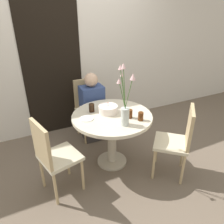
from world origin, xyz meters
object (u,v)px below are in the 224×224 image
Objects in this scene: person_guest at (92,110)px; drink_glass_2 at (141,116)px; chair_right_flank at (89,105)px; drink_glass_0 at (130,114)px; birthday_cake at (108,109)px; side_plate at (87,119)px; drink_glass_1 at (92,108)px; chair_left_flank at (53,154)px; chair_near_front at (179,138)px; flower_vase at (125,106)px.

drink_glass_2 is at bearing -74.66° from person_guest.
chair_right_flank is 8.85× the size of drink_glass_0.
chair_right_flank is 3.86× the size of birthday_cake.
drink_glass_1 is at bearing 51.78° from side_plate.
drink_glass_1 is (0.61, 0.40, 0.25)m from chair_left_flank.
chair_left_flank is 8.85× the size of drink_glass_0.
drink_glass_2 is 1.02m from person_guest.
person_guest is (0.18, 0.47, -0.27)m from drink_glass_1.
side_plate is (-0.30, -0.04, -0.04)m from birthday_cake.
person_guest is (0.31, 0.63, -0.22)m from side_plate.
chair_near_front is (1.42, -0.35, 0.00)m from chair_left_flank.
chair_right_flank and chair_near_front have the same top height.
side_plate is 0.74m from person_guest.
drink_glass_1 reaches higher than drink_glass_0.
drink_glass_0 reaches higher than side_plate.
chair_right_flank is at bearing 100.15° from drink_glass_0.
flower_vase is at bearing -71.03° from chair_near_front.
side_plate is at bearing 157.77° from drink_glass_0.
flower_vase is at bearing -89.60° from chair_right_flank.
drink_glass_1 is (-0.35, 0.36, 0.00)m from drink_glass_0.
drink_glass_2 is (0.23, 0.03, -0.19)m from flower_vase.
chair_right_flank and chair_left_flank have the same top height.
chair_left_flank is 1.00× the size of chair_near_front.
birthday_cake is 0.65m from person_guest.
drink_glass_2 is at bearing -53.15° from birthday_cake.
chair_left_flank is 1.18m from person_guest.
drink_glass_0 reaches higher than drink_glass_2.
chair_right_flank is 5.58× the size of side_plate.
chair_left_flank reaches higher than drink_glass_1.
chair_left_flank is 0.87m from birthday_cake.
drink_glass_0 is at bearing -53.25° from birthday_cake.
drink_glass_1 is at bearing 112.72° from flower_vase.
chair_near_front is at bearing -22.88° from flower_vase.
flower_vase is 0.53m from side_plate.
flower_vase reaches higher than chair_right_flank.
person_guest reaches higher than drink_glass_1.
drink_glass_2 is (0.26, -0.35, 0.00)m from birthday_cake.
birthday_cake is 2.29× the size of drink_glass_0.
chair_near_front is (0.64, -1.38, 0.00)m from chair_right_flank.
drink_glass_1 is at bearing 145.76° from birthday_cake.
side_plate is (0.48, 0.24, 0.20)m from chair_left_flank.
chair_near_front is at bearing -44.80° from birthday_cake.
chair_left_flank is (-0.79, -1.03, 0.00)m from chair_right_flank.
chair_near_front reaches higher than birthday_cake.
chair_near_front is 0.93m from birthday_cake.
side_plate is at bearing -77.84° from chair_left_flank.
person_guest is at bearing -90.00° from chair_right_flank.
side_plate is 1.56× the size of drink_glass_1.
drink_glass_1 is 0.64m from drink_glass_2.
person_guest is at bearing 91.63° from flower_vase.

